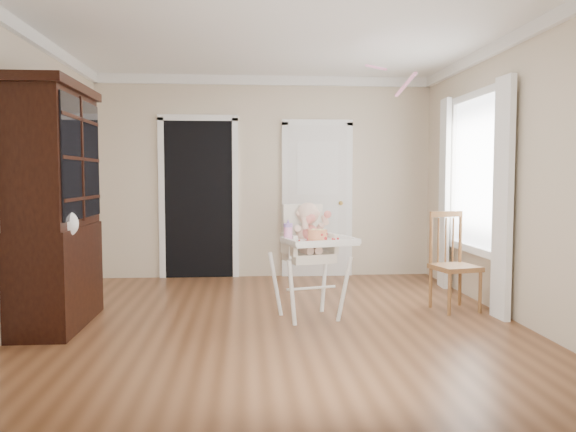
{
  "coord_description": "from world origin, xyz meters",
  "views": [
    {
      "loc": [
        -0.29,
        -5.11,
        1.36
      ],
      "look_at": [
        0.11,
        0.08,
        0.99
      ],
      "focal_mm": 35.0,
      "sensor_mm": 36.0,
      "label": 1
    }
  ],
  "objects": [
    {
      "name": "cake",
      "position": [
        0.37,
        -0.08,
        0.83
      ],
      "size": [
        0.23,
        0.23,
        0.11
      ],
      "color": "silver",
      "rests_on": "high_chair"
    },
    {
      "name": "dining_chair",
      "position": [
        1.84,
        0.42,
        0.47
      ],
      "size": [
        0.48,
        0.48,
        1.0
      ],
      "rotation": [
        0.0,
        0.0,
        0.21
      ],
      "color": "brown",
      "rests_on": "floor"
    },
    {
      "name": "ceiling",
      "position": [
        0.0,
        0.0,
        2.7
      ],
      "size": [
        5.0,
        5.0,
        0.0
      ],
      "primitive_type": "plane",
      "rotation": [
        3.14,
        0.0,
        0.0
      ],
      "color": "white",
      "rests_on": "wall_back"
    },
    {
      "name": "crown_molding",
      "position": [
        0.0,
        0.0,
        2.64
      ],
      "size": [
        4.5,
        5.0,
        0.12
      ],
      "primitive_type": null,
      "color": "white",
      "rests_on": "ceiling"
    },
    {
      "name": "doorway",
      "position": [
        -0.9,
        2.48,
        1.11
      ],
      "size": [
        1.06,
        0.05,
        2.22
      ],
      "color": "black",
      "rests_on": "wall_back"
    },
    {
      "name": "floor",
      "position": [
        0.0,
        0.0,
        0.0
      ],
      "size": [
        5.0,
        5.0,
        0.0
      ],
      "primitive_type": "plane",
      "color": "brown",
      "rests_on": "ground"
    },
    {
      "name": "window_right",
      "position": [
        2.18,
        0.8,
        1.29
      ],
      "size": [
        0.13,
        1.84,
        2.3
      ],
      "color": "white",
      "rests_on": "wall_right"
    },
    {
      "name": "sippy_cup",
      "position": [
        0.11,
        -0.01,
        0.86
      ],
      "size": [
        0.08,
        0.08,
        0.2
      ],
      "rotation": [
        0.0,
        0.0,
        0.26
      ],
      "color": "pink",
      "rests_on": "high_chair"
    },
    {
      "name": "high_chair",
      "position": [
        0.33,
        0.17,
        0.69
      ],
      "size": [
        0.81,
        0.92,
        1.11
      ],
      "rotation": [
        0.0,
        0.0,
        0.26
      ],
      "color": "white",
      "rests_on": "floor"
    },
    {
      "name": "streamer",
      "position": [
        1.02,
        0.47,
        2.44
      ],
      "size": [
        0.11,
        0.49,
        0.15
      ],
      "primitive_type": null,
      "rotation": [
        0.26,
        0.0,
        0.17
      ],
      "color": "pink",
      "rests_on": "ceiling"
    },
    {
      "name": "closet_door",
      "position": [
        0.7,
        2.48,
        1.02
      ],
      "size": [
        0.96,
        0.09,
        2.13
      ],
      "color": "white",
      "rests_on": "wall_back"
    },
    {
      "name": "baby",
      "position": [
        0.32,
        0.2,
        0.85
      ],
      "size": [
        0.36,
        0.27,
        0.51
      ],
      "rotation": [
        0.0,
        0.0,
        0.26
      ],
      "color": "beige",
      "rests_on": "high_chair"
    },
    {
      "name": "wall_back",
      "position": [
        0.0,
        2.5,
        1.35
      ],
      "size": [
        4.5,
        0.0,
        4.5
      ],
      "primitive_type": "plane",
      "rotation": [
        1.57,
        0.0,
        0.0
      ],
      "color": "#C5B59A",
      "rests_on": "floor"
    },
    {
      "name": "china_cabinet",
      "position": [
        -1.99,
        0.09,
        1.09
      ],
      "size": [
        0.58,
        1.29,
        2.18
      ],
      "color": "black",
      "rests_on": "floor"
    },
    {
      "name": "wall_right",
      "position": [
        2.25,
        0.0,
        1.35
      ],
      "size": [
        0.0,
        5.0,
        5.0
      ],
      "primitive_type": "plane",
      "rotation": [
        1.57,
        0.0,
        -1.57
      ],
      "color": "#C5B59A",
      "rests_on": "floor"
    },
    {
      "name": "wall_left",
      "position": [
        -2.25,
        0.0,
        1.35
      ],
      "size": [
        0.0,
        5.0,
        5.0
      ],
      "primitive_type": "plane",
      "rotation": [
        1.57,
        0.0,
        1.57
      ],
      "color": "#C5B59A",
      "rests_on": "floor"
    }
  ]
}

